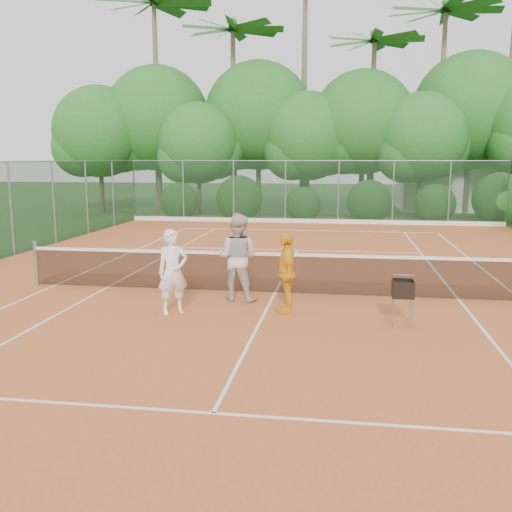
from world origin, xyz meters
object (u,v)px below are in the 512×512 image
(player_white, at_px, (173,272))
(player_yellow, at_px, (286,272))
(player_center_grp, at_px, (238,257))
(ball_hopper, at_px, (403,290))

(player_white, height_order, player_yellow, player_white)
(player_white, distance_m, player_center_grp, 1.68)
(player_center_grp, height_order, player_yellow, player_center_grp)
(player_yellow, relative_size, ball_hopper, 1.89)
(ball_hopper, bearing_deg, player_center_grp, 141.93)
(player_white, relative_size, player_center_grp, 0.88)
(player_white, relative_size, ball_hopper, 1.97)
(player_center_grp, relative_size, ball_hopper, 2.23)
(player_center_grp, distance_m, ball_hopper, 3.72)
(player_center_grp, bearing_deg, ball_hopper, -23.47)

